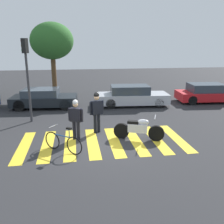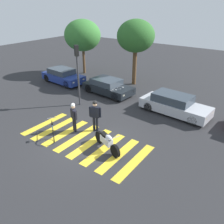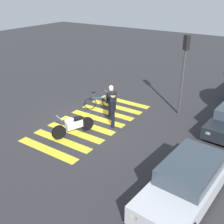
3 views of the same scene
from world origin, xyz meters
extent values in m
plane|color=#2B2B2D|center=(0.00, 0.00, 0.00)|extent=(60.00, 60.00, 0.00)
cylinder|color=black|center=(2.19, -0.20, 0.33)|extent=(0.66, 0.37, 0.66)
cylinder|color=black|center=(0.82, 0.33, 0.33)|extent=(0.66, 0.37, 0.66)
cube|color=silver|center=(1.45, 0.08, 0.51)|extent=(0.85, 0.55, 0.36)
ellipsoid|color=silver|center=(1.67, 0.00, 0.78)|extent=(0.53, 0.40, 0.24)
cube|color=black|center=(1.27, 0.15, 0.75)|extent=(0.50, 0.38, 0.12)
cylinder|color=#A5A5AD|center=(2.11, -0.17, 1.03)|extent=(0.26, 0.59, 0.04)
torus|color=black|center=(-2.00, -0.38, 0.35)|extent=(0.57, 0.46, 0.70)
torus|color=black|center=(-1.18, -1.02, 0.35)|extent=(0.57, 0.46, 0.70)
cylinder|color=#1E4C8C|center=(-1.59, -0.70, 0.63)|extent=(0.67, 0.53, 0.04)
cylinder|color=#1E4C8C|center=(-1.34, -0.90, 0.80)|extent=(0.04, 0.04, 0.34)
cube|color=black|center=(-1.34, -0.90, 0.98)|extent=(0.22, 0.20, 0.06)
cylinder|color=#99999E|center=(-1.92, -0.45, 0.95)|extent=(0.30, 0.38, 0.03)
cylinder|color=black|center=(-0.07, 1.21, 0.43)|extent=(0.14, 0.14, 0.87)
cylinder|color=black|center=(-0.23, 1.14, 0.43)|extent=(0.14, 0.14, 0.87)
cube|color=black|center=(-0.15, 1.18, 1.17)|extent=(0.54, 0.38, 0.61)
sphere|color=tan|center=(-0.15, 1.18, 1.64)|extent=(0.23, 0.23, 0.23)
cylinder|color=black|center=(0.13, 1.30, 1.17)|extent=(0.09, 0.09, 0.58)
cylinder|color=black|center=(-0.43, 1.06, 1.17)|extent=(0.09, 0.09, 0.58)
sphere|color=black|center=(-0.15, 1.18, 1.75)|extent=(0.25, 0.25, 0.25)
cylinder|color=black|center=(-1.17, 0.48, 0.40)|extent=(0.14, 0.14, 0.80)
cylinder|color=black|center=(-1.00, 0.41, 0.40)|extent=(0.14, 0.14, 0.80)
cube|color=black|center=(-1.09, 0.44, 1.08)|extent=(0.51, 0.37, 0.57)
sphere|color=tan|center=(-1.09, 0.44, 1.52)|extent=(0.22, 0.22, 0.22)
cylinder|color=black|center=(-1.35, 0.56, 1.08)|extent=(0.09, 0.09, 0.54)
cylinder|color=black|center=(-0.83, 0.33, 1.08)|extent=(0.09, 0.09, 0.54)
sphere|color=white|center=(-1.09, 0.44, 1.62)|extent=(0.23, 0.23, 0.23)
cube|color=yellow|center=(-3.15, 0.00, 0.00)|extent=(0.45, 3.21, 0.01)
cube|color=yellow|center=(-2.25, 0.00, 0.00)|extent=(0.45, 3.21, 0.01)
cube|color=yellow|center=(-1.35, 0.00, 0.00)|extent=(0.45, 3.21, 0.01)
cube|color=yellow|center=(-0.45, 0.00, 0.00)|extent=(0.45, 3.21, 0.01)
cube|color=yellow|center=(0.45, 0.00, 0.00)|extent=(0.45, 3.21, 0.01)
cube|color=yellow|center=(1.35, 0.00, 0.00)|extent=(0.45, 3.21, 0.01)
cube|color=yellow|center=(2.25, 0.00, 0.00)|extent=(0.45, 3.21, 0.01)
cube|color=yellow|center=(3.15, 0.00, 0.00)|extent=(0.45, 3.21, 0.01)
cylinder|color=black|center=(-1.58, 6.92, 0.34)|extent=(0.70, 0.27, 0.68)
cylinder|color=black|center=(-1.70, 5.32, 0.34)|extent=(0.70, 0.27, 0.68)
cylinder|color=black|center=(-4.29, 7.12, 0.34)|extent=(0.70, 0.27, 0.68)
cylinder|color=black|center=(-4.41, 5.52, 0.34)|extent=(0.70, 0.27, 0.68)
cube|color=black|center=(-3.00, 6.22, 0.46)|extent=(4.12, 2.12, 0.55)
cube|color=#333D47|center=(-3.20, 6.24, 0.97)|extent=(2.27, 1.76, 0.46)
cube|color=#F2EDCC|center=(-1.00, 6.66, 0.55)|extent=(0.09, 0.21, 0.12)
cube|color=#F2EDCC|center=(-1.09, 5.49, 0.55)|extent=(0.09, 0.21, 0.12)
cylinder|color=black|center=(4.23, 6.50, 0.31)|extent=(0.64, 0.27, 0.62)
cylinder|color=black|center=(4.12, 5.03, 0.31)|extent=(0.64, 0.27, 0.62)
cylinder|color=black|center=(1.19, 6.73, 0.31)|extent=(0.64, 0.27, 0.62)
cylinder|color=black|center=(1.08, 5.26, 0.31)|extent=(0.64, 0.27, 0.62)
cube|color=#B7BAC1|center=(2.65, 5.88, 0.48)|extent=(4.61, 2.03, 0.62)
cube|color=#333D47|center=(2.43, 5.90, 1.05)|extent=(2.53, 1.67, 0.53)
cube|color=#F2EDCC|center=(4.89, 6.26, 0.57)|extent=(0.09, 0.21, 0.12)
cube|color=#F2EDCC|center=(4.81, 5.17, 0.57)|extent=(0.09, 0.21, 0.12)
cylinder|color=black|center=(9.56, 6.79, 0.31)|extent=(0.63, 0.27, 0.61)
cylinder|color=black|center=(6.67, 7.01, 0.31)|extent=(0.63, 0.27, 0.61)
cylinder|color=black|center=(6.55, 5.43, 0.31)|extent=(0.63, 0.27, 0.61)
cube|color=red|center=(8.06, 6.11, 0.45)|extent=(4.38, 2.12, 0.57)
cube|color=#333D47|center=(7.84, 6.12, 1.00)|extent=(2.41, 1.75, 0.54)
cylinder|color=#38383D|center=(-3.37, 3.32, 1.73)|extent=(0.12, 0.12, 3.46)
cube|color=black|center=(-3.37, 3.32, 3.81)|extent=(0.32, 0.32, 0.70)
sphere|color=red|center=(-3.49, 3.38, 4.04)|extent=(0.16, 0.16, 0.16)
sphere|color=orange|center=(-3.49, 3.38, 3.81)|extent=(0.16, 0.16, 0.16)
sphere|color=green|center=(-3.49, 3.38, 3.58)|extent=(0.16, 0.16, 0.16)
cylinder|color=brown|center=(-2.58, 9.44, 1.47)|extent=(0.35, 0.35, 2.95)
ellipsoid|color=#2D6628|center=(-2.58, 9.44, 4.11)|extent=(3.09, 3.09, 2.63)
camera|label=1|loc=(-1.06, -9.32, 3.91)|focal=39.24mm
camera|label=2|loc=(7.36, -7.62, 6.79)|focal=37.21mm
camera|label=3|loc=(9.83, 7.77, 6.37)|focal=44.00mm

